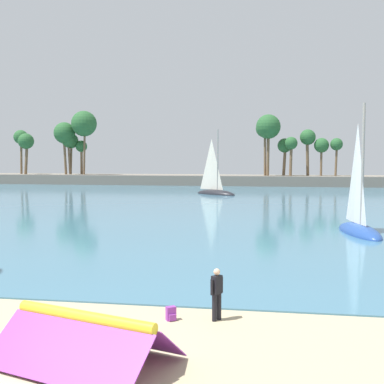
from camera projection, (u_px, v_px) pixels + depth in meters
The scene contains 7 objects.
sea at pixel (228, 192), 72.07m from camera, with size 220.00×110.96×0.06m, color teal.
palm_headland at pixel (215, 165), 87.65m from camera, with size 94.70×6.00×13.51m.
folded_kite at pixel (85, 329), 12.31m from camera, with size 4.94×3.96×1.28m.
person_at_waterline at pixel (217, 293), 15.58m from camera, with size 0.36×0.46×1.67m.
backpack_spare at pixel (171, 314), 15.63m from camera, with size 0.36×0.37×0.44m.
sailboat_near_shore at pixel (359, 221), 32.92m from camera, with size 2.96×6.59×9.22m.
sailboat_mid_bay at pixel (215, 188), 66.53m from camera, with size 6.40×5.24×9.34m.
Camera 1 is at (6.23, -9.62, 5.19)m, focal length 46.20 mm.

